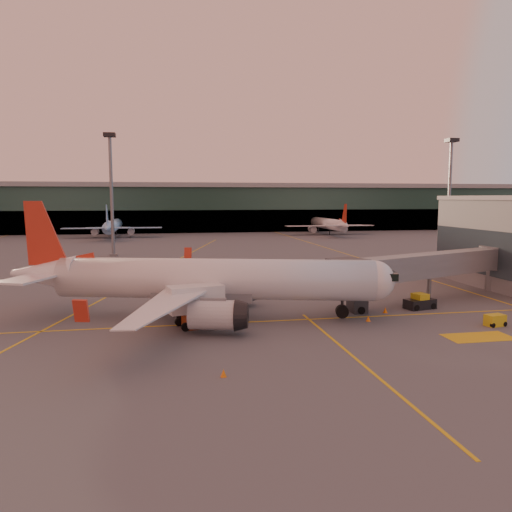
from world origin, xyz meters
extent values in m
plane|color=#4C4F54|center=(0.00, 0.00, 0.00)|extent=(600.00, 600.00, 0.00)
cube|color=gold|center=(0.00, 5.00, 0.01)|extent=(80.00, 0.25, 0.01)
cube|color=gold|center=(-10.00, 45.00, 0.01)|extent=(31.30, 115.98, 0.01)
cube|color=gold|center=(30.00, 70.00, 0.01)|extent=(0.25, 160.00, 0.01)
cube|color=gold|center=(5.00, -8.00, 0.01)|extent=(0.25, 30.00, 0.01)
cube|color=gold|center=(18.00, -4.00, 0.01)|extent=(6.00, 3.00, 0.01)
cube|color=#19382D|center=(0.00, 142.00, 8.00)|extent=(400.00, 18.00, 16.00)
cube|color=gray|center=(0.00, 142.00, 16.80)|extent=(400.00, 20.00, 1.60)
cube|color=black|center=(0.00, 133.50, 4.00)|extent=(400.00, 1.00, 8.00)
cube|color=#2D3D47|center=(33.05, 18.00, 5.00)|extent=(0.30, 21.60, 6.00)
cylinder|color=slate|center=(-20.00, 66.00, 12.50)|extent=(0.70, 0.70, 25.00)
cube|color=black|center=(-20.00, 66.00, 25.20)|extent=(2.40, 2.40, 0.80)
cube|color=slate|center=(-20.00, 66.00, 0.25)|extent=(1.60, 1.60, 0.50)
cylinder|color=slate|center=(55.00, 62.00, 12.50)|extent=(0.70, 0.70, 25.00)
cube|color=black|center=(55.00, 62.00, 25.20)|extent=(2.40, 2.40, 0.80)
cube|color=slate|center=(55.00, 62.00, 0.25)|extent=(1.60, 1.60, 0.50)
cylinder|color=white|center=(-4.31, 7.21, 4.11)|extent=(32.01, 11.98, 4.11)
sphere|color=white|center=(11.18, 3.21, 4.11)|extent=(4.03, 4.03, 4.03)
cube|color=black|center=(12.32, 2.92, 4.62)|extent=(2.46, 3.05, 0.72)
cone|color=white|center=(-21.69, 11.70, 4.42)|extent=(7.78, 5.53, 3.90)
cube|color=white|center=(-22.19, 8.20, 4.52)|extent=(5.60, 7.40, 0.21)
cylinder|color=silver|center=(-5.12, 0.97, 1.85)|extent=(4.82, 3.66, 2.67)
cylinder|color=black|center=(-7.24, 5.21, 0.92)|extent=(2.15, 1.85, 1.85)
cylinder|color=black|center=(-7.24, 5.21, 1.49)|extent=(0.37, 0.37, 1.13)
cube|color=white|center=(-20.44, 15.00, 4.52)|extent=(4.04, 6.97, 0.21)
cylinder|color=silver|center=(-1.99, 13.06, 1.85)|extent=(4.82, 3.66, 2.67)
cylinder|color=black|center=(-5.91, 10.38, 0.92)|extent=(2.15, 1.85, 1.85)
cylinder|color=black|center=(-5.91, 10.38, 1.49)|extent=(0.37, 0.37, 1.13)
cube|color=slate|center=(-5.44, 7.50, 2.77)|extent=(10.65, 5.72, 1.64)
cylinder|color=black|center=(8.16, 3.99, 0.92)|extent=(1.46, 1.12, 1.29)
cube|color=slate|center=(21.56, 10.93, 4.41)|extent=(25.86, 12.54, 2.70)
cube|color=#2D3035|center=(9.63, 6.46, 4.41)|extent=(4.43, 4.43, 3.00)
cube|color=#2D3035|center=(11.13, 7.36, 1.20)|extent=(1.60, 2.40, 2.40)
cylinder|color=black|center=(11.13, 6.26, 0.40)|extent=(0.80, 0.40, 0.80)
cylinder|color=black|center=(11.13, 8.46, 0.40)|extent=(0.80, 0.40, 0.80)
cylinder|color=slate|center=(21.56, 10.93, 1.55)|extent=(0.50, 0.50, 3.11)
cylinder|color=slate|center=(34.00, 16.00, 4.41)|extent=(4.40, 4.40, 3.00)
cylinder|color=slate|center=(34.00, 16.00, 1.55)|extent=(2.40, 2.40, 3.11)
cube|color=#A23917|center=(-6.24, 4.10, 0.67)|extent=(3.31, 2.80, 1.35)
cube|color=silver|center=(-6.51, 4.03, 2.78)|extent=(5.60, 3.46, 2.51)
cylinder|color=black|center=(-7.54, 2.65, 0.40)|extent=(0.86, 0.50, 0.81)
cylinder|color=black|center=(-4.41, 3.45, 0.40)|extent=(0.86, 0.50, 0.81)
cube|color=gold|center=(21.94, -0.74, 0.56)|extent=(2.03, 1.44, 1.11)
cylinder|color=black|center=(21.29, -1.33, 0.23)|extent=(0.50, 0.31, 0.46)
cylinder|color=black|center=(22.75, -1.06, 0.23)|extent=(0.50, 0.31, 0.46)
cube|color=black|center=(18.59, 7.55, 0.54)|extent=(3.65, 2.47, 1.08)
cube|color=gold|center=(18.59, 7.55, 1.28)|extent=(1.69, 1.84, 0.88)
cylinder|color=black|center=(17.62, 6.52, 0.34)|extent=(0.74, 0.44, 0.69)
cylinder|color=black|center=(19.91, 7.05, 0.34)|extent=(0.74, 0.44, 0.69)
cone|color=orange|center=(13.91, 6.32, 0.31)|extent=(0.49, 0.49, 0.62)
cube|color=orange|center=(13.91, 6.32, 0.02)|extent=(0.42, 0.42, 0.03)
cone|color=orange|center=(-5.46, -9.72, 0.27)|extent=(0.43, 0.43, 0.55)
cube|color=orange|center=(-5.46, -9.72, 0.01)|extent=(0.37, 0.37, 0.03)
cone|color=orange|center=(-5.63, 23.36, 0.25)|extent=(0.39, 0.39, 0.50)
cube|color=orange|center=(-5.63, 23.36, 0.01)|extent=(0.34, 0.34, 0.03)
cone|color=orange|center=(10.63, 3.15, 0.29)|extent=(0.46, 0.46, 0.58)
cube|color=orange|center=(10.63, 3.15, 0.02)|extent=(0.39, 0.39, 0.03)
camera|label=1|loc=(-9.27, -42.81, 12.30)|focal=35.00mm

